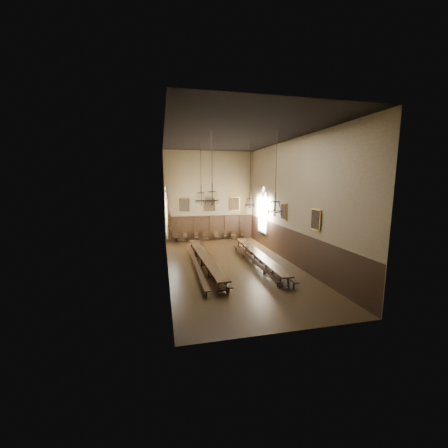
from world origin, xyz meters
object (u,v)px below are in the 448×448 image
object	(u,v)px
chandelier_back_right	(250,200)
chandelier_front_left	(212,196)
bench_right_outer	(266,259)
chair_7	(243,237)
chair_2	(197,239)
chair_4	(217,238)
chair_0	(176,239)
bench_left_inner	(212,263)
bench_right_inner	(253,262)
table_left	(205,261)
chair_5	(226,237)
bench_left_outer	(196,265)
chair_6	(234,237)
chair_3	(206,238)
chandelier_front_right	(275,206)
chandelier_back_left	(201,197)
chair_1	(186,239)
table_right	(258,258)

from	to	relation	value
chandelier_back_right	chandelier_front_left	world-z (taller)	same
chandelier_back_right	chandelier_front_left	xyz separation A→B (m)	(-4.01, -4.86, 0.67)
bench_right_outer	chair_7	bearing A→B (deg)	84.65
chair_2	chair_4	bearing A→B (deg)	-12.76
chair_0	chair_4	xyz separation A→B (m)	(4.09, -0.10, -0.05)
bench_left_inner	chandelier_back_right	world-z (taller)	chandelier_back_right
bench_right_inner	chair_7	size ratio (longest dim) A/B	10.27
table_left	chandelier_front_left	bearing A→B (deg)	-86.02
chair_0	chair_5	xyz separation A→B (m)	(5.06, 0.01, -0.05)
chair_2	chair_5	world-z (taller)	chair_2
chair_5	chair_4	bearing A→B (deg)	-169.15
bench_left_outer	bench_left_inner	size ratio (longest dim) A/B	1.02
bench_left_inner	chair_6	size ratio (longest dim) A/B	10.36
chair_3	chair_7	size ratio (longest dim) A/B	1.13
bench_left_outer	chair_6	size ratio (longest dim) A/B	10.52
table_left	chandelier_back_right	distance (m)	6.39
bench_left_outer	chair_4	size ratio (longest dim) A/B	12.12
chair_3	chandelier_back_right	world-z (taller)	chandelier_back_right
bench_right_outer	chandelier_back_right	size ratio (longest dim) A/B	2.09
chair_2	chair_4	world-z (taller)	chair_2
chandelier_front_right	chair_5	bearing A→B (deg)	91.75
bench_left_outer	bench_right_outer	distance (m)	5.25
chandelier_back_left	chair_1	bearing A→B (deg)	98.11
bench_left_outer	chandelier_back_right	size ratio (longest dim) A/B	2.07
table_right	chandelier_front_right	world-z (taller)	chandelier_front_right
chair_5	chandelier_front_right	size ratio (longest dim) A/B	0.17
chair_6	chandelier_back_left	bearing A→B (deg)	-116.11
bench_right_outer	chair_6	size ratio (longest dim) A/B	10.61
chandelier_front_right	chair_0	bearing A→B (deg)	115.05
table_left	bench_right_inner	xyz separation A→B (m)	(3.41, -0.43, -0.15)
table_left	chair_0	size ratio (longest dim) A/B	10.52
bench_right_outer	table_left	bearing A→B (deg)	177.00
table_right	chair_1	size ratio (longest dim) A/B	11.55
chair_5	bench_right_inner	bearing A→B (deg)	-85.96
chair_1	chair_2	distance (m)	1.12
chair_7	chandelier_back_left	world-z (taller)	chandelier_back_left
chandelier_back_right	chandelier_front_right	bearing A→B (deg)	-93.18
bench_left_outer	chandelier_front_left	world-z (taller)	chandelier_front_left
bench_left_outer	chair_1	xyz separation A→B (m)	(0.06, 8.63, -0.02)
chair_3	chandelier_front_right	size ratio (longest dim) A/B	0.21
chair_0	chair_4	bearing A→B (deg)	-9.59
chair_1	chandelier_back_right	distance (m)	8.54
bench_right_inner	chandelier_front_left	xyz separation A→B (m)	(-3.25, -1.77, 4.88)
table_left	chair_5	world-z (taller)	chair_5
chair_5	bench_left_outer	bearing A→B (deg)	-111.07
chair_1	chandelier_front_left	bearing A→B (deg)	-100.28
bench_right_inner	chair_3	size ratio (longest dim) A/B	9.05
chair_1	bench_right_outer	bearing A→B (deg)	-73.37
table_right	bench_right_inner	xyz separation A→B (m)	(-0.50, -0.31, -0.15)
table_left	chandelier_back_left	world-z (taller)	chandelier_back_left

